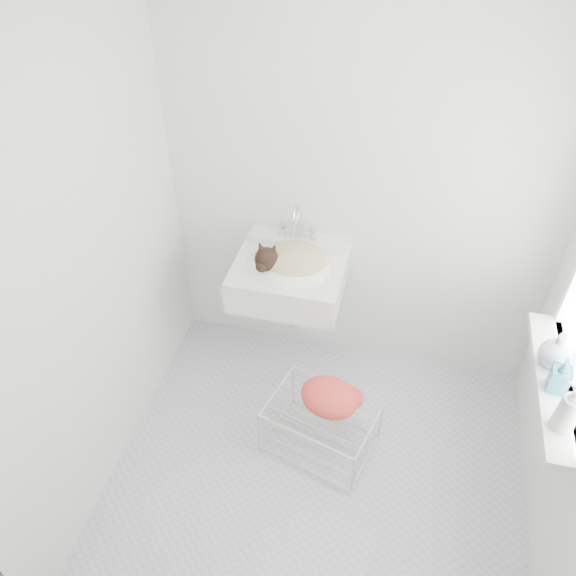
% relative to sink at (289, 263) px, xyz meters
% --- Properties ---
extents(floor, '(2.20, 2.00, 0.02)m').
position_rel_sink_xyz_m(floor, '(0.34, -0.74, -0.85)').
color(floor, silver).
rests_on(floor, ground).
extents(back_wall, '(2.20, 0.02, 2.50)m').
position_rel_sink_xyz_m(back_wall, '(0.34, 0.26, 0.40)').
color(back_wall, white).
rests_on(back_wall, ground).
extents(left_wall, '(0.02, 2.00, 2.50)m').
position_rel_sink_xyz_m(left_wall, '(-0.76, -0.74, 0.40)').
color(left_wall, white).
rests_on(left_wall, ground).
extents(windowsill, '(0.16, 0.88, 0.04)m').
position_rel_sink_xyz_m(windowsill, '(1.35, -0.54, -0.02)').
color(windowsill, white).
rests_on(windowsill, right_wall).
extents(sink, '(0.62, 0.54, 0.25)m').
position_rel_sink_xyz_m(sink, '(0.00, 0.00, 0.00)').
color(sink, white).
rests_on(sink, back_wall).
extents(faucet, '(0.22, 0.16, 0.22)m').
position_rel_sink_xyz_m(faucet, '(0.00, 0.18, 0.14)').
color(faucet, silver).
rests_on(faucet, sink).
extents(cat, '(0.43, 0.38, 0.25)m').
position_rel_sink_xyz_m(cat, '(0.01, -0.02, 0.04)').
color(cat, '#C5B98D').
rests_on(cat, sink).
extents(wire_rack, '(0.64, 0.52, 0.33)m').
position_rel_sink_xyz_m(wire_rack, '(0.31, -0.54, -0.70)').
color(wire_rack, silver).
rests_on(wire_rack, floor).
extents(towel, '(0.38, 0.32, 0.13)m').
position_rel_sink_xyz_m(towel, '(0.34, -0.51, -0.49)').
color(towel, '#E45E00').
rests_on(towel, wire_rack).
extents(bottle_a, '(0.11, 0.11, 0.21)m').
position_rel_sink_xyz_m(bottle_a, '(1.34, -0.79, 0.00)').
color(bottle_a, silver).
rests_on(bottle_a, windowsill).
extents(bottle_b, '(0.09, 0.10, 0.18)m').
position_rel_sink_xyz_m(bottle_b, '(1.34, -0.59, 0.00)').
color(bottle_b, '#2D6E7C').
rests_on(bottle_b, windowsill).
extents(bottle_c, '(0.20, 0.20, 0.19)m').
position_rel_sink_xyz_m(bottle_c, '(1.34, -0.44, 0.00)').
color(bottle_c, silver).
rests_on(bottle_c, windowsill).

